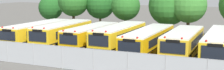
{
  "coord_description": "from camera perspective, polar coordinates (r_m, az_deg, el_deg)",
  "views": [
    {
      "loc": [
        12.09,
        -29.55,
        6.57
      ],
      "look_at": [
        -0.78,
        0.0,
        1.6
      ],
      "focal_mm": 50.03,
      "sensor_mm": 36.0,
      "label": 1
    }
  ],
  "objects": [
    {
      "name": "tree_4",
      "position": [
        39.48,
        10.36,
        5.26
      ],
      "size": [
        4.94,
        4.94,
        6.75
      ],
      "color": "#4C3823",
      "rests_on": "ground_plane"
    },
    {
      "name": "ground_plane",
      "position": [
        32.6,
        1.26,
        -2.86
      ],
      "size": [
        160.0,
        160.0,
        0.0
      ],
      "primitive_type": "plane",
      "color": "#595651"
    },
    {
      "name": "traffic_cone",
      "position": [
        26.45,
        -8.08,
        -5.05
      ],
      "size": [
        0.45,
        0.45,
        0.59
      ],
      "primitive_type": "cone",
      "color": "#EA5914",
      "rests_on": "ground_plane"
    },
    {
      "name": "tree_2",
      "position": [
        43.87,
        -2.25,
        5.71
      ],
      "size": [
        4.08,
        4.08,
        6.22
      ],
      "color": "#4C3823",
      "rests_on": "ground_plane"
    },
    {
      "name": "school_bus_0",
      "position": [
        37.14,
        -13.27,
        0.48
      ],
      "size": [
        2.66,
        10.55,
        2.6
      ],
      "rotation": [
        0.0,
        0.0,
        3.14
      ],
      "color": "yellow",
      "rests_on": "ground_plane"
    },
    {
      "name": "school_bus_4",
      "position": [
        31.12,
        6.72,
        -0.97
      ],
      "size": [
        2.54,
        11.24,
        2.53
      ],
      "rotation": [
        0.0,
        0.0,
        3.14
      ],
      "color": "#EAA80C",
      "rests_on": "ground_plane"
    },
    {
      "name": "chainlink_fence",
      "position": [
        24.86,
        -6.33,
        -4.29
      ],
      "size": [
        25.54,
        0.07,
        1.88
      ],
      "color": "#9EA0A3",
      "rests_on": "ground_plane"
    },
    {
      "name": "tree_1",
      "position": [
        44.25,
        -7.17,
        6.24
      ],
      "size": [
        4.31,
        4.31,
        6.78
      ],
      "color": "#4C3823",
      "rests_on": "ground_plane"
    },
    {
      "name": "school_bus_6",
      "position": [
        29.88,
        19.2,
        -1.67
      ],
      "size": [
        2.56,
        11.56,
        2.67
      ],
      "rotation": [
        0.0,
        0.0,
        3.15
      ],
      "color": "yellow",
      "rests_on": "ground_plane"
    },
    {
      "name": "tree_0",
      "position": [
        49.03,
        -11.1,
        5.07
      ],
      "size": [
        3.72,
        3.72,
        5.29
      ],
      "color": "#4C3823",
      "rests_on": "ground_plane"
    },
    {
      "name": "school_bus_2",
      "position": [
        33.76,
        -3.8,
        -0.17
      ],
      "size": [
        2.52,
        9.55,
        2.54
      ],
      "rotation": [
        0.0,
        0.0,
        3.13
      ],
      "color": "#EAA80C",
      "rests_on": "ground_plane"
    },
    {
      "name": "school_bus_5",
      "position": [
        30.41,
        12.9,
        -1.31
      ],
      "size": [
        2.66,
        9.81,
        2.59
      ],
      "rotation": [
        0.0,
        0.0,
        3.15
      ],
      "color": "yellow",
      "rests_on": "ground_plane"
    },
    {
      "name": "tree_3",
      "position": [
        40.7,
        2.64,
        5.32
      ],
      "size": [
        3.78,
        3.78,
        6.03
      ],
      "color": "#4C3823",
      "rests_on": "ground_plane"
    },
    {
      "name": "school_bus_3",
      "position": [
        32.41,
        1.35,
        -0.35
      ],
      "size": [
        2.62,
        9.93,
        2.74
      ],
      "rotation": [
        0.0,
        0.0,
        3.13
      ],
      "color": "yellow",
      "rests_on": "ground_plane"
    },
    {
      "name": "tree_5",
      "position": [
        38.34,
        13.7,
        5.28
      ],
      "size": [
        4.3,
        4.3,
        6.61
      ],
      "color": "#4C3823",
      "rests_on": "ground_plane"
    },
    {
      "name": "school_bus_1",
      "position": [
        35.38,
        -8.96,
        0.28
      ],
      "size": [
        2.78,
        9.87,
        2.69
      ],
      "rotation": [
        0.0,
        0.0,
        3.17
      ],
      "color": "yellow",
      "rests_on": "ground_plane"
    }
  ]
}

